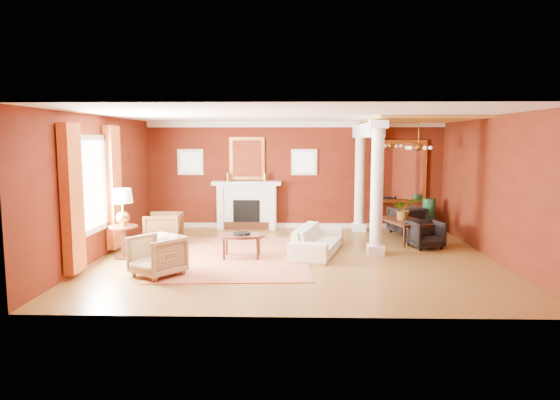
{
  "coord_description": "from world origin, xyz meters",
  "views": [
    {
      "loc": [
        -0.05,
        -10.08,
        2.42
      ],
      "look_at": [
        -0.32,
        0.31,
        1.15
      ],
      "focal_mm": 32.0,
      "sensor_mm": 36.0,
      "label": 1
    }
  ],
  "objects_px": {
    "sofa": "(318,236)",
    "armchair_leopard": "(164,227)",
    "side_table": "(123,212)",
    "dining_table": "(405,224)",
    "coffee_table": "(242,237)",
    "armchair_stripe": "(157,254)"
  },
  "relations": [
    {
      "from": "coffee_table",
      "to": "side_table",
      "type": "xyz_separation_m",
      "value": [
        -2.41,
        -0.06,
        0.51
      ]
    },
    {
      "from": "side_table",
      "to": "dining_table",
      "type": "relative_size",
      "value": 0.98
    },
    {
      "from": "coffee_table",
      "to": "side_table",
      "type": "bearing_deg",
      "value": -178.54
    },
    {
      "from": "armchair_stripe",
      "to": "coffee_table",
      "type": "xyz_separation_m",
      "value": [
        1.36,
        1.38,
        0.04
      ]
    },
    {
      "from": "sofa",
      "to": "armchair_leopard",
      "type": "bearing_deg",
      "value": 91.09
    },
    {
      "from": "armchair_leopard",
      "to": "dining_table",
      "type": "height_order",
      "value": "dining_table"
    },
    {
      "from": "coffee_table",
      "to": "dining_table",
      "type": "relative_size",
      "value": 0.66
    },
    {
      "from": "coffee_table",
      "to": "dining_table",
      "type": "xyz_separation_m",
      "value": [
        3.72,
        1.81,
        -0.04
      ]
    },
    {
      "from": "side_table",
      "to": "dining_table",
      "type": "bearing_deg",
      "value": 17.0
    },
    {
      "from": "dining_table",
      "to": "coffee_table",
      "type": "bearing_deg",
      "value": 99.89
    },
    {
      "from": "armchair_leopard",
      "to": "coffee_table",
      "type": "bearing_deg",
      "value": 53.31
    },
    {
      "from": "armchair_leopard",
      "to": "side_table",
      "type": "bearing_deg",
      "value": -21.24
    },
    {
      "from": "coffee_table",
      "to": "side_table",
      "type": "height_order",
      "value": "side_table"
    },
    {
      "from": "armchair_stripe",
      "to": "side_table",
      "type": "distance_m",
      "value": 1.77
    },
    {
      "from": "armchair_stripe",
      "to": "dining_table",
      "type": "xyz_separation_m",
      "value": [
        5.08,
        3.19,
        0.01
      ]
    },
    {
      "from": "coffee_table",
      "to": "armchair_stripe",
      "type": "bearing_deg",
      "value": -134.66
    },
    {
      "from": "sofa",
      "to": "side_table",
      "type": "relative_size",
      "value": 1.39
    },
    {
      "from": "armchair_leopard",
      "to": "armchair_stripe",
      "type": "bearing_deg",
      "value": 9.51
    },
    {
      "from": "sofa",
      "to": "side_table",
      "type": "xyz_separation_m",
      "value": [
        -3.98,
        -0.5,
        0.56
      ]
    },
    {
      "from": "side_table",
      "to": "coffee_table",
      "type": "bearing_deg",
      "value": 1.46
    },
    {
      "from": "armchair_leopard",
      "to": "armchair_stripe",
      "type": "xyz_separation_m",
      "value": [
        0.58,
        -2.69,
        -0.0
      ]
    },
    {
      "from": "dining_table",
      "to": "sofa",
      "type": "bearing_deg",
      "value": 106.53
    }
  ]
}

